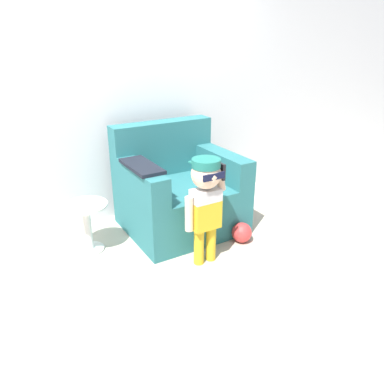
{
  "coord_description": "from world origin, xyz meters",
  "views": [
    {
      "loc": [
        -1.35,
        -2.73,
        1.74
      ],
      "look_at": [
        0.18,
        -0.17,
        0.5
      ],
      "focal_mm": 35.0,
      "sensor_mm": 36.0,
      "label": 1
    }
  ],
  "objects_px": {
    "person_child": "(205,196)",
    "toy_ball": "(242,233)",
    "armchair": "(178,192)",
    "side_table": "(87,223)"
  },
  "relations": [
    {
      "from": "armchair",
      "to": "toy_ball",
      "type": "relative_size",
      "value": 5.69
    },
    {
      "from": "toy_ball",
      "to": "armchair",
      "type": "bearing_deg",
      "value": 119.99
    },
    {
      "from": "person_child",
      "to": "toy_ball",
      "type": "bearing_deg",
      "value": 12.04
    },
    {
      "from": "toy_ball",
      "to": "side_table",
      "type": "bearing_deg",
      "value": 155.43
    },
    {
      "from": "person_child",
      "to": "side_table",
      "type": "height_order",
      "value": "person_child"
    },
    {
      "from": "person_child",
      "to": "toy_ball",
      "type": "distance_m",
      "value": 0.69
    },
    {
      "from": "armchair",
      "to": "person_child",
      "type": "xyz_separation_m",
      "value": [
        -0.13,
        -0.68,
        0.24
      ]
    },
    {
      "from": "person_child",
      "to": "side_table",
      "type": "xyz_separation_m",
      "value": [
        -0.77,
        0.66,
        -0.33
      ]
    },
    {
      "from": "side_table",
      "to": "person_child",
      "type": "bearing_deg",
      "value": -40.78
    },
    {
      "from": "armchair",
      "to": "side_table",
      "type": "bearing_deg",
      "value": -178.85
    }
  ]
}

